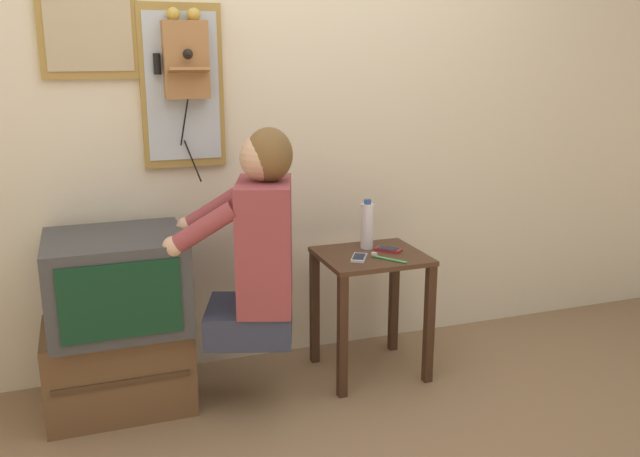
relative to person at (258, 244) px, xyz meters
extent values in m
cube|color=beige|center=(0.22, 0.50, 0.54)|extent=(6.80, 0.05, 2.55)
cube|color=#422819|center=(0.57, 0.12, -0.15)|extent=(0.48, 0.43, 0.02)
cube|color=#382215|center=(0.35, -0.07, -0.44)|extent=(0.04, 0.04, 0.57)
cube|color=#382215|center=(0.79, -0.07, -0.44)|extent=(0.04, 0.04, 0.57)
cube|color=#382215|center=(0.35, 0.31, -0.44)|extent=(0.04, 0.04, 0.57)
cube|color=#382215|center=(0.79, 0.31, -0.44)|extent=(0.04, 0.04, 0.57)
cube|color=#2D3347|center=(-0.04, 0.01, -0.34)|extent=(0.45, 0.45, 0.14)
cube|color=brown|center=(0.03, -0.01, 0.00)|extent=(0.32, 0.42, 0.54)
sphere|color=tan|center=(0.03, -0.01, 0.36)|extent=(0.19, 0.19, 0.19)
ellipsoid|color=brown|center=(0.05, -0.02, 0.37)|extent=(0.25, 0.25, 0.22)
cylinder|color=brown|center=(-0.24, -0.09, 0.11)|extent=(0.29, 0.16, 0.22)
cylinder|color=brown|center=(-0.14, 0.21, 0.11)|extent=(0.29, 0.16, 0.22)
sphere|color=tan|center=(-0.36, -0.05, 0.03)|extent=(0.09, 0.09, 0.09)
sphere|color=tan|center=(-0.26, 0.25, 0.03)|extent=(0.09, 0.09, 0.09)
cube|color=brown|center=(-0.59, 0.18, -0.54)|extent=(0.61, 0.43, 0.38)
cube|color=#432E1C|center=(-0.59, -0.03, -0.52)|extent=(0.55, 0.01, 0.02)
cube|color=#38383A|center=(-0.57, 0.17, -0.15)|extent=(0.56, 0.50, 0.39)
cube|color=black|center=(-0.57, -0.09, -0.15)|extent=(0.46, 0.01, 0.31)
cube|color=#9E6B3D|center=(-0.20, 0.42, 0.74)|extent=(0.19, 0.11, 0.33)
cube|color=#9E6B3D|center=(-0.20, 0.33, 0.70)|extent=(0.17, 0.07, 0.03)
sphere|color=#B79338|center=(-0.25, 0.41, 0.93)|extent=(0.06, 0.06, 0.06)
sphere|color=#B79338|center=(-0.16, 0.41, 0.93)|extent=(0.06, 0.06, 0.06)
cone|color=black|center=(-0.20, 0.31, 0.77)|extent=(0.04, 0.05, 0.04)
cylinder|color=black|center=(-0.32, 0.42, 0.73)|extent=(0.03, 0.03, 0.09)
cylinder|color=black|center=(-0.22, 0.40, 0.48)|extent=(0.04, 0.04, 0.22)
cylinder|color=black|center=(-0.19, 0.41, 0.30)|extent=(0.07, 0.06, 0.19)
cube|color=olive|center=(-0.59, 0.46, 0.89)|extent=(0.41, 0.02, 0.46)
cube|color=tan|center=(-0.59, 0.45, 0.89)|extent=(0.35, 0.01, 0.40)
cube|color=olive|center=(-0.22, 0.46, 0.63)|extent=(0.37, 0.03, 0.72)
cube|color=#B2BCC6|center=(-0.22, 0.44, 0.63)|extent=(0.32, 0.01, 0.65)
cube|color=silver|center=(0.49, 0.06, -0.13)|extent=(0.11, 0.14, 0.01)
cube|color=black|center=(0.49, 0.06, -0.12)|extent=(0.09, 0.11, 0.00)
cube|color=maroon|center=(0.67, 0.14, -0.13)|extent=(0.13, 0.13, 0.01)
cube|color=black|center=(0.67, 0.14, -0.12)|extent=(0.10, 0.11, 0.00)
cylinder|color=silver|center=(0.59, 0.21, -0.03)|extent=(0.06, 0.06, 0.22)
cylinder|color=#2D4C8C|center=(0.59, 0.21, 0.09)|extent=(0.03, 0.03, 0.02)
cylinder|color=#4CBF66|center=(0.61, 0.00, -0.13)|extent=(0.11, 0.16, 0.01)
cube|color=white|center=(0.56, 0.07, -0.12)|extent=(0.02, 0.03, 0.01)
camera|label=1|loc=(-0.66, -2.65, 0.78)|focal=38.00mm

